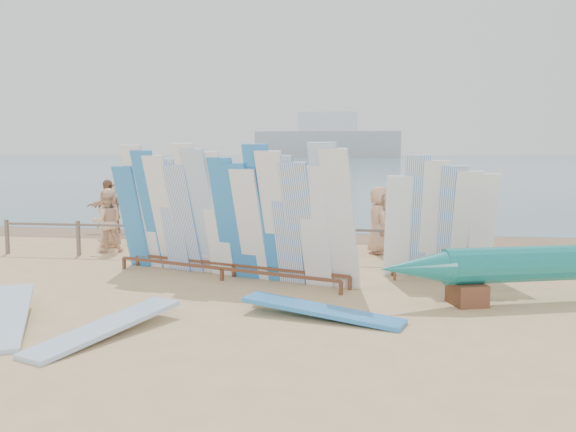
% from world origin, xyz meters
% --- Properties ---
extents(ground, '(160.00, 160.00, 0.00)m').
position_xyz_m(ground, '(0.00, 0.00, 0.00)').
color(ground, tan).
rests_on(ground, ground).
extents(ocean, '(320.00, 240.00, 0.02)m').
position_xyz_m(ocean, '(0.00, 128.00, 0.00)').
color(ocean, slate).
rests_on(ocean, ground).
extents(wet_sand_strip, '(40.00, 2.60, 0.01)m').
position_xyz_m(wet_sand_strip, '(0.00, 7.20, 0.00)').
color(wet_sand_strip, '#806348').
rests_on(wet_sand_strip, ground).
extents(distant_ship, '(45.00, 8.00, 14.00)m').
position_xyz_m(distant_ship, '(-12.00, 180.00, 5.31)').
color(distant_ship, '#999EA3').
rests_on(distant_ship, ocean).
extents(fence, '(12.08, 0.08, 0.90)m').
position_xyz_m(fence, '(0.00, 3.00, 0.63)').
color(fence, '#6E5F53').
rests_on(fence, ground).
extents(main_surfboard_rack, '(5.69, 2.61, 2.88)m').
position_xyz_m(main_surfboard_rack, '(0.52, 0.80, 1.30)').
color(main_surfboard_rack, brown).
rests_on(main_surfboard_rack, ground).
extents(side_surfboard_rack, '(2.33, 0.86, 2.64)m').
position_xyz_m(side_surfboard_rack, '(4.96, 1.43, 1.18)').
color(side_surfboard_rack, brown).
rests_on(side_surfboard_rack, ground).
extents(outrigger_canoe, '(7.00, 2.82, 1.02)m').
position_xyz_m(outrigger_canoe, '(7.10, -0.08, 0.65)').
color(outrigger_canoe, brown).
rests_on(outrigger_canoe, ground).
extents(vendor_table, '(0.94, 0.70, 1.18)m').
position_xyz_m(vendor_table, '(2.37, 1.06, 0.39)').
color(vendor_table, brown).
rests_on(vendor_table, ground).
extents(flat_board_d, '(2.75, 1.28, 0.27)m').
position_xyz_m(flat_board_d, '(2.78, -1.95, 0.00)').
color(flat_board_d, '#297CCD').
rests_on(flat_board_d, ground).
extents(flat_board_a, '(1.71, 2.65, 0.40)m').
position_xyz_m(flat_board_a, '(-1.98, -3.17, 0.00)').
color(flat_board_a, '#8CB6E0').
rests_on(flat_board_a, ground).
extents(flat_board_b, '(1.53, 2.71, 0.27)m').
position_xyz_m(flat_board_b, '(-0.31, -3.35, 0.00)').
color(flat_board_b, '#8CB6E0').
rests_on(flat_board_b, ground).
extents(beach_chair_left, '(0.73, 0.75, 0.97)m').
position_xyz_m(beach_chair_left, '(-0.10, 4.08, 0.28)').
color(beach_chair_left, red).
rests_on(beach_chair_left, ground).
extents(beach_chair_right, '(0.60, 0.62, 0.86)m').
position_xyz_m(beach_chair_right, '(1.55, 3.65, 0.25)').
color(beach_chair_right, red).
rests_on(beach_chair_right, ground).
extents(stroller, '(0.77, 0.92, 1.08)m').
position_xyz_m(stroller, '(1.01, 3.68, 0.43)').
color(stroller, red).
rests_on(stroller, ground).
extents(beachgoer_2, '(0.87, 0.70, 1.62)m').
position_xyz_m(beachgoer_2, '(-3.47, 3.60, 0.81)').
color(beachgoer_2, beige).
rests_on(beachgoer_2, ground).
extents(beachgoer_extra_1, '(1.14, 0.99, 1.82)m').
position_xyz_m(beachgoer_extra_1, '(-4.52, 5.93, 0.91)').
color(beachgoer_extra_1, '#8C6042').
rests_on(beachgoer_extra_1, ground).
extents(beachgoer_11, '(1.60, 0.68, 1.67)m').
position_xyz_m(beachgoer_11, '(-5.01, 7.26, 0.83)').
color(beachgoer_11, beige).
rests_on(beachgoer_11, ground).
extents(beachgoer_3, '(1.20, 1.09, 1.78)m').
position_xyz_m(beachgoer_3, '(-2.85, 5.88, 0.89)').
color(beachgoer_3, tan).
rests_on(beachgoer_3, ground).
extents(beachgoer_7, '(0.64, 0.55, 1.54)m').
position_xyz_m(beachgoer_7, '(3.93, 5.82, 0.77)').
color(beachgoer_7, '#8C6042').
rests_on(beachgoer_7, ground).
extents(beachgoer_0, '(0.90, 0.71, 1.66)m').
position_xyz_m(beachgoer_0, '(-3.79, 4.40, 0.83)').
color(beachgoer_0, tan).
rests_on(beachgoer_0, ground).
extents(beachgoer_8, '(0.78, 0.83, 1.59)m').
position_xyz_m(beachgoer_8, '(3.91, 4.35, 0.80)').
color(beachgoer_8, beige).
rests_on(beachgoer_8, ground).
extents(beachgoer_4, '(0.59, 1.12, 1.84)m').
position_xyz_m(beachgoer_4, '(-1.71, 4.66, 0.92)').
color(beachgoer_4, '#8C6042').
rests_on(beachgoer_4, ground).
extents(beachgoer_9, '(1.02, 1.21, 1.77)m').
position_xyz_m(beachgoer_9, '(6.03, 6.34, 0.88)').
color(beachgoer_9, tan).
rests_on(beachgoer_9, ground).
extents(beachgoer_6, '(0.61, 0.94, 1.78)m').
position_xyz_m(beachgoer_6, '(3.68, 4.44, 0.89)').
color(beachgoer_6, tan).
rests_on(beachgoer_6, ground).
extents(beachgoer_1, '(0.73, 0.67, 1.78)m').
position_xyz_m(beachgoer_1, '(-3.40, 5.51, 0.89)').
color(beachgoer_1, '#8C6042').
rests_on(beachgoer_1, ground).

